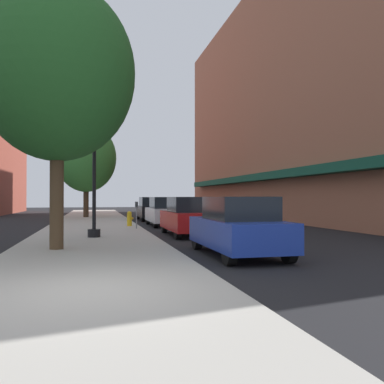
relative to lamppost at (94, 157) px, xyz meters
The scene contains 12 objects.
ground_plane 10.18m from the lamppost, 65.83° to the left, with size 90.00×90.00×0.00m, color black.
sidewalk_slab 10.31m from the lamppost, 90.26° to the left, with size 4.80×50.00×0.12m, color #A8A399.
building_right_brick 20.55m from the lamppost, 40.61° to the left, with size 6.80×40.00×18.24m.
lamppost is the anchor object (origin of this frame).
fire_hydrant 6.68m from the lamppost, 72.67° to the left, with size 0.33×0.26×0.79m.
parking_meter_near 4.95m from the lamppost, 62.92° to the left, with size 0.14×0.09×1.31m.
tree_near 4.22m from the lamppost, 106.98° to the right, with size 4.58×4.58×7.86m.
tree_mid 16.78m from the lamppost, 92.22° to the left, with size 4.62×4.62×7.25m.
car_blue 6.98m from the lamppost, 52.87° to the right, with size 1.80×4.30×1.66m.
car_red 4.74m from the lamppost, 14.99° to the left, with size 1.80×4.30×1.66m.
car_white 8.50m from the lamppost, 60.98° to the left, with size 1.80×4.30×1.66m.
car_black 13.85m from the lamppost, 73.15° to the left, with size 1.80×4.30×1.66m.
Camera 1 is at (0.08, -7.01, 1.64)m, focal length 38.50 mm.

